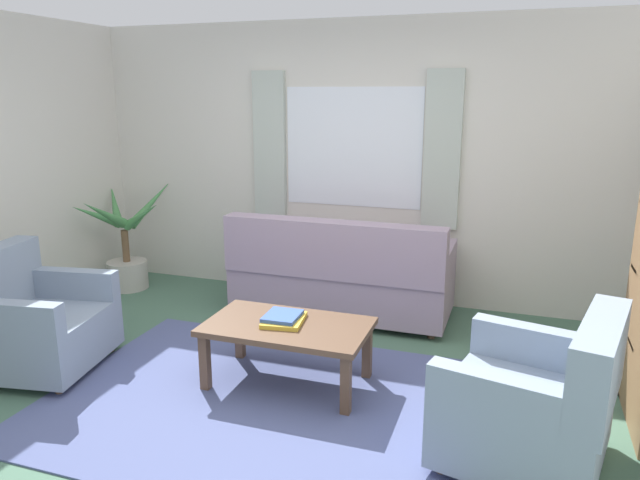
% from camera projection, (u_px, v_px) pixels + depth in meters
% --- Properties ---
extents(ground_plane, '(6.24, 6.24, 0.00)m').
position_uv_depth(ground_plane, '(257.00, 402.00, 3.84)').
color(ground_plane, '#476B56').
extents(wall_back, '(5.32, 0.12, 2.60)m').
position_uv_depth(wall_back, '(354.00, 163.00, 5.60)').
color(wall_back, silver).
rests_on(wall_back, ground_plane).
extents(window_with_curtains, '(1.98, 0.07, 1.40)m').
position_uv_depth(window_with_curtains, '(352.00, 148.00, 5.48)').
color(window_with_curtains, white).
extents(area_rug, '(2.70, 2.08, 0.01)m').
position_uv_depth(area_rug, '(257.00, 401.00, 3.84)').
color(area_rug, '#4C5684').
rests_on(area_rug, ground_plane).
extents(couch, '(1.90, 0.82, 0.92)m').
position_uv_depth(couch, '(340.00, 277.00, 5.22)').
color(couch, '#998499').
rests_on(couch, ground_plane).
extents(armchair_left, '(0.95, 0.97, 0.88)m').
position_uv_depth(armchair_left, '(33.00, 322.00, 4.23)').
color(armchair_left, gray).
rests_on(armchair_left, ground_plane).
extents(armchair_right, '(0.99, 1.00, 0.88)m').
position_uv_depth(armchair_right, '(537.00, 405.00, 3.11)').
color(armchair_right, gray).
rests_on(armchair_right, ground_plane).
extents(coffee_table, '(1.10, 0.64, 0.44)m').
position_uv_depth(coffee_table, '(287.00, 332.00, 3.98)').
color(coffee_table, brown).
rests_on(coffee_table, ground_plane).
extents(book_stack_on_table, '(0.30, 0.34, 0.05)m').
position_uv_depth(book_stack_on_table, '(283.00, 318.00, 4.00)').
color(book_stack_on_table, gold).
rests_on(book_stack_on_table, coffee_table).
extents(potted_plant, '(0.96, 1.24, 1.08)m').
position_uv_depth(potted_plant, '(126.00, 249.00, 5.97)').
color(potted_plant, '#B7B2A8').
rests_on(potted_plant, ground_plane).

